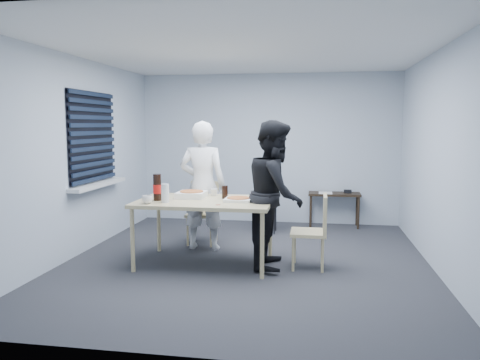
% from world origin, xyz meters
% --- Properties ---
extents(room, '(5.00, 5.00, 5.00)m').
position_xyz_m(room, '(-2.20, 0.40, 1.44)').
color(room, '#303035').
rests_on(room, ground).
extents(dining_table, '(1.64, 1.04, 0.80)m').
position_xyz_m(dining_table, '(-0.49, -0.17, 0.74)').
color(dining_table, '#C2B683').
rests_on(dining_table, ground).
extents(chair_far, '(0.42, 0.42, 0.89)m').
position_xyz_m(chair_far, '(-0.77, 0.87, 0.51)').
color(chair_far, '#C2B683').
rests_on(chair_far, ground).
extents(chair_right, '(0.42, 0.42, 0.89)m').
position_xyz_m(chair_right, '(0.85, -0.14, 0.51)').
color(chair_right, '#C2B683').
rests_on(chair_right, ground).
extents(person_white, '(0.65, 0.42, 1.77)m').
position_xyz_m(person_white, '(-0.69, 0.52, 0.89)').
color(person_white, white).
rests_on(person_white, ground).
extents(person_black, '(0.47, 0.86, 1.77)m').
position_xyz_m(person_black, '(0.37, -0.12, 0.89)').
color(person_black, black).
rests_on(person_black, ground).
extents(side_table, '(0.86, 0.38, 0.57)m').
position_xyz_m(side_table, '(1.15, 2.28, 0.49)').
color(side_table, black).
rests_on(side_table, ground).
extents(stool, '(0.33, 0.33, 0.46)m').
position_xyz_m(stool, '(0.08, 1.65, 0.35)').
color(stool, black).
rests_on(stool, ground).
extents(backpack, '(0.32, 0.23, 0.45)m').
position_xyz_m(backpack, '(0.08, 1.64, 0.68)').
color(backpack, slate).
rests_on(backpack, stool).
extents(pizza_box_a, '(0.35, 0.35, 0.09)m').
position_xyz_m(pizza_box_a, '(-0.71, -0.01, 0.84)').
color(pizza_box_a, white).
rests_on(pizza_box_a, dining_table).
extents(pizza_box_b, '(0.32, 0.32, 0.05)m').
position_xyz_m(pizza_box_b, '(-0.08, -0.18, 0.82)').
color(pizza_box_b, white).
rests_on(pizza_box_b, dining_table).
extents(mug_a, '(0.17, 0.17, 0.10)m').
position_xyz_m(mug_a, '(-1.09, -0.54, 0.85)').
color(mug_a, white).
rests_on(mug_a, dining_table).
extents(mug_b, '(0.10, 0.10, 0.09)m').
position_xyz_m(mug_b, '(-0.46, 0.19, 0.85)').
color(mug_b, white).
rests_on(mug_b, dining_table).
extents(cola_glass, '(0.09, 0.09, 0.17)m').
position_xyz_m(cola_glass, '(-0.27, -0.03, 0.88)').
color(cola_glass, black).
rests_on(cola_glass, dining_table).
extents(soda_bottle, '(0.10, 0.10, 0.32)m').
position_xyz_m(soda_bottle, '(-1.06, -0.29, 0.96)').
color(soda_bottle, black).
rests_on(soda_bottle, dining_table).
extents(plastic_cups, '(0.12, 0.12, 0.22)m').
position_xyz_m(plastic_cups, '(-0.92, -0.41, 0.91)').
color(plastic_cups, silver).
rests_on(plastic_cups, dining_table).
extents(rubber_band, '(0.07, 0.07, 0.00)m').
position_xyz_m(rubber_band, '(-0.26, -0.49, 0.80)').
color(rubber_band, red).
rests_on(rubber_band, dining_table).
extents(papers, '(0.22, 0.30, 0.01)m').
position_xyz_m(papers, '(1.00, 2.25, 0.58)').
color(papers, white).
rests_on(papers, side_table).
extents(black_box, '(0.15, 0.13, 0.05)m').
position_xyz_m(black_box, '(1.37, 2.30, 0.60)').
color(black_box, black).
rests_on(black_box, side_table).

